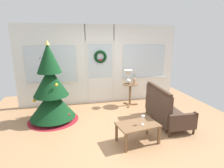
# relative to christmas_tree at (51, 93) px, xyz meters

# --- Properties ---
(ground_plane) EXTENTS (6.76, 6.76, 0.00)m
(ground_plane) POSITION_rel_christmas_tree_xyz_m (1.47, -0.93, -0.76)
(ground_plane) COLOR #AD7F56
(back_wall_with_door) EXTENTS (5.20, 0.19, 2.55)m
(back_wall_with_door) POSITION_rel_christmas_tree_xyz_m (1.47, 1.15, 0.52)
(back_wall_with_door) COLOR white
(back_wall_with_door) RESTS_ON ground
(christmas_tree) EXTENTS (1.32, 1.32, 2.09)m
(christmas_tree) POSITION_rel_christmas_tree_xyz_m (0.00, 0.00, 0.00)
(christmas_tree) COLOR #4C331E
(christmas_tree) RESTS_ON ground
(settee_sofa) EXTENTS (0.77, 1.49, 0.96)m
(settee_sofa) POSITION_rel_christmas_tree_xyz_m (2.79, -0.81, -0.38)
(settee_sofa) COLOR #3D281C
(settee_sofa) RESTS_ON ground
(side_table) EXTENTS (0.50, 0.48, 0.72)m
(side_table) POSITION_rel_christmas_tree_xyz_m (2.34, 0.59, -0.25)
(side_table) COLOR brown
(side_table) RESTS_ON ground
(table_lamp) EXTENTS (0.28, 0.28, 0.44)m
(table_lamp) POSITION_rel_christmas_tree_xyz_m (2.28, 0.63, 0.24)
(table_lamp) COLOR silver
(table_lamp) RESTS_ON side_table
(flower_vase) EXTENTS (0.11, 0.10, 0.35)m
(flower_vase) POSITION_rel_christmas_tree_xyz_m (2.44, 0.53, 0.08)
(flower_vase) COLOR tan
(flower_vase) RESTS_ON side_table
(coffee_table) EXTENTS (0.91, 0.65, 0.42)m
(coffee_table) POSITION_rel_christmas_tree_xyz_m (1.80, -1.53, -0.41)
(coffee_table) COLOR brown
(coffee_table) RESTS_ON ground
(wine_glass) EXTENTS (0.08, 0.08, 0.20)m
(wine_glass) POSITION_rel_christmas_tree_xyz_m (1.90, -1.57, -0.20)
(wine_glass) COLOR silver
(wine_glass) RESTS_ON coffee_table
(gift_box) EXTENTS (0.23, 0.21, 0.23)m
(gift_box) POSITION_rel_christmas_tree_xyz_m (0.32, -0.17, -0.65)
(gift_box) COLOR red
(gift_box) RESTS_ON ground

